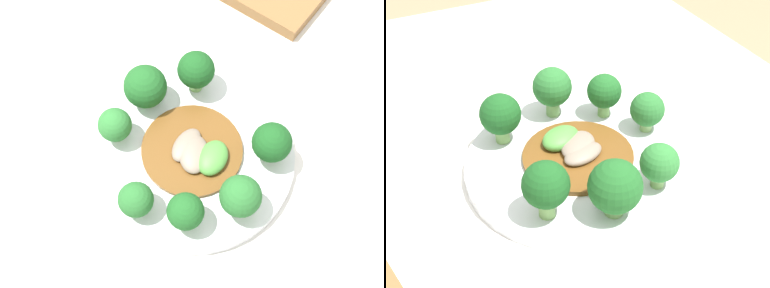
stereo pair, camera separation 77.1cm
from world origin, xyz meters
The scene contains 11 objects.
ground_plane centered at (0.00, 0.00, 0.00)m, with size 8.00×8.00×0.00m, color #9E8460.
table centered at (0.00, 0.00, 0.38)m, with size 1.00×0.82×0.76m.
plate centered at (-0.01, 0.05, 0.77)m, with size 0.25×0.25×0.02m.
broccoli_north centered at (-0.02, 0.14, 0.80)m, with size 0.04×0.04×0.05m.
broccoli_northeast centered at (0.07, 0.10, 0.81)m, with size 0.04×0.04×0.05m.
broccoli_southeast centered at (0.06, -0.02, 0.81)m, with size 0.05×0.05×0.06m.
broccoli_northwest centered at (-0.07, 0.11, 0.81)m, with size 0.04×0.04×0.06m.
broccoli_east centered at (0.09, 0.04, 0.81)m, with size 0.05×0.05×0.06m.
broccoli_southwest centered at (-0.07, -0.02, 0.81)m, with size 0.05×0.05×0.06m.
broccoli_west centered at (-0.10, 0.06, 0.81)m, with size 0.05×0.05×0.06m.
stirfry_center centered at (-0.01, 0.05, 0.78)m, with size 0.13×0.13×0.02m.
Camera 1 is at (-0.22, 0.24, 1.37)m, focal length 50.00 mm.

